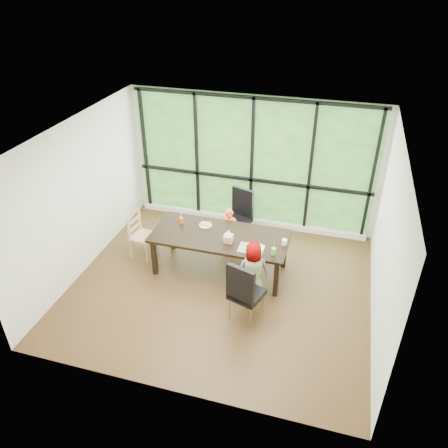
{
  "coord_description": "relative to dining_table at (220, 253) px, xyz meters",
  "views": [
    {
      "loc": [
        1.67,
        -5.65,
        4.88
      ],
      "look_at": [
        -0.03,
        0.31,
        1.05
      ],
      "focal_mm": 35.07,
      "sensor_mm": 36.0,
      "label": 1
    }
  ],
  "objects": [
    {
      "name": "child_toddler",
      "position": [
        -0.0,
        0.62,
        0.08
      ],
      "size": [
        0.37,
        0.29,
        0.91
      ],
      "primitive_type": "imported",
      "rotation": [
        0.0,
        0.0,
        0.22
      ],
      "color": "#FF622E",
      "rests_on": "ground"
    },
    {
      "name": "chair_interior_leather",
      "position": [
        0.73,
        -1.04,
        0.17
      ],
      "size": [
        0.58,
        0.58,
        1.08
      ],
      "primitive_type": "cube",
      "rotation": [
        0.0,
        0.0,
        2.83
      ],
      "color": "black",
      "rests_on": "ground"
    },
    {
      "name": "ground",
      "position": [
        0.13,
        -0.41,
        -0.38
      ],
      "size": [
        5.0,
        5.0,
        0.0
      ],
      "primitive_type": "plane",
      "color": "black",
      "rests_on": "ground"
    },
    {
      "name": "window_sill",
      "position": [
        0.13,
        1.74,
        -0.33
      ],
      "size": [
        4.8,
        0.12,
        0.1
      ],
      "primitive_type": "cube",
      "color": "silver",
      "rests_on": "ground"
    },
    {
      "name": "straw_white",
      "position": [
        -0.78,
        0.19,
        0.52
      ],
      "size": [
        0.01,
        0.04,
        0.2
      ],
      "primitive_type": "cylinder",
      "rotation": [
        0.14,
        0.0,
        0.0
      ],
      "color": "white",
      "rests_on": "orange_cup"
    },
    {
      "name": "tissue_box",
      "position": [
        0.2,
        -0.16,
        0.44
      ],
      "size": [
        0.15,
        0.15,
        0.13
      ],
      "primitive_type": "cube",
      "color": "tan",
      "rests_on": "dining_table"
    },
    {
      "name": "orange_cup",
      "position": [
        -0.78,
        0.19,
        0.43
      ],
      "size": [
        0.07,
        0.07,
        0.11
      ],
      "primitive_type": "cylinder",
      "color": "#F34C08",
      "rests_on": "dining_table"
    },
    {
      "name": "crepe_rolls_near",
      "position": [
        0.68,
        -0.22,
        0.41
      ],
      "size": [
        0.05,
        0.12,
        0.04
      ],
      "primitive_type": null,
      "color": "tan",
      "rests_on": "plate_near"
    },
    {
      "name": "placemat",
      "position": [
        0.61,
        -0.25,
        0.38
      ],
      "size": [
        0.42,
        0.3,
        0.01
      ],
      "primitive_type": "cube",
      "color": "tan",
      "rests_on": "dining_table"
    },
    {
      "name": "back_wall",
      "position": [
        0.13,
        1.84,
        0.98
      ],
      "size": [
        5.0,
        0.0,
        5.0
      ],
      "primitive_type": "plane",
      "rotation": [
        1.57,
        0.0,
        0.0
      ],
      "color": "silver",
      "rests_on": "ground"
    },
    {
      "name": "dining_table",
      "position": [
        0.0,
        0.0,
        0.0
      ],
      "size": [
        2.46,
        1.28,
        0.75
      ],
      "primitive_type": "cube",
      "rotation": [
        0.0,
        0.0,
        0.1
      ],
      "color": "black",
      "rests_on": "ground"
    },
    {
      "name": "plate_far",
      "position": [
        -0.34,
        0.23,
        0.38
      ],
      "size": [
        0.23,
        0.23,
        0.01
      ],
      "primitive_type": "cylinder",
      "color": "white",
      "rests_on": "dining_table"
    },
    {
      "name": "white_mug",
      "position": [
        1.11,
        0.02,
        0.42
      ],
      "size": [
        0.09,
        0.09,
        0.09
      ],
      "primitive_type": "cylinder",
      "color": "white",
      "rests_on": "dining_table"
    },
    {
      "name": "crepe_rolls_far",
      "position": [
        -0.34,
        0.23,
        0.41
      ],
      "size": [
        0.2,
        0.12,
        0.04
      ],
      "primitive_type": null,
      "color": "tan",
      "rests_on": "plate_far"
    },
    {
      "name": "tissue",
      "position": [
        0.2,
        -0.16,
        0.56
      ],
      "size": [
        0.12,
        0.12,
        0.11
      ],
      "primitive_type": "cone",
      "color": "white",
      "rests_on": "tissue_box"
    },
    {
      "name": "chair_end_beech",
      "position": [
        -1.48,
        0.01,
        0.08
      ],
      "size": [
        0.45,
        0.47,
        0.9
      ],
      "primitive_type": "cube",
      "rotation": [
        0.0,
        0.0,
        1.44
      ],
      "color": "#A67B55",
      "rests_on": "ground"
    },
    {
      "name": "green_cup",
      "position": [
        0.99,
        -0.31,
        0.43
      ],
      "size": [
        0.08,
        0.08,
        0.12
      ],
      "primitive_type": "cylinder",
      "color": "#4FD934",
      "rests_on": "dining_table"
    },
    {
      "name": "straw_pink",
      "position": [
        0.99,
        -0.31,
        0.53
      ],
      "size": [
        0.01,
        0.04,
        0.2
      ],
      "primitive_type": "cylinder",
      "rotation": [
        0.14,
        0.0,
        0.0
      ],
      "color": "pink",
      "rests_on": "green_cup"
    },
    {
      "name": "chair_window_leather",
      "position": [
        0.05,
        1.0,
        0.17
      ],
      "size": [
        0.58,
        0.58,
        1.08
      ],
      "primitive_type": "cube",
      "rotation": [
        0.0,
        0.0,
        -0.32
      ],
      "color": "black",
      "rests_on": "ground"
    },
    {
      "name": "plate_near",
      "position": [
        0.68,
        -0.22,
        0.38
      ],
      "size": [
        0.27,
        0.27,
        0.02
      ],
      "primitive_type": "cylinder",
      "color": "white",
      "rests_on": "dining_table"
    },
    {
      "name": "window_mullions",
      "position": [
        0.13,
        1.78,
        0.98
      ],
      "size": [
        4.8,
        0.06,
        2.65
      ],
      "primitive_type": null,
      "color": "black",
      "rests_on": "back_wall"
    },
    {
      "name": "foliage_backdrop",
      "position": [
        0.13,
        1.82,
        0.98
      ],
      "size": [
        4.8,
        0.02,
        2.65
      ],
      "primitive_type": "cube",
      "color": "#23511C",
      "rests_on": "back_wall"
    },
    {
      "name": "child_older",
      "position": [
        0.7,
        -0.58,
        0.17
      ],
      "size": [
        0.62,
        0.52,
        1.09
      ],
      "primitive_type": "imported",
      "rotation": [
        0.0,
        0.0,
        3.52
      ],
      "color": "gray",
      "rests_on": "ground"
    }
  ]
}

